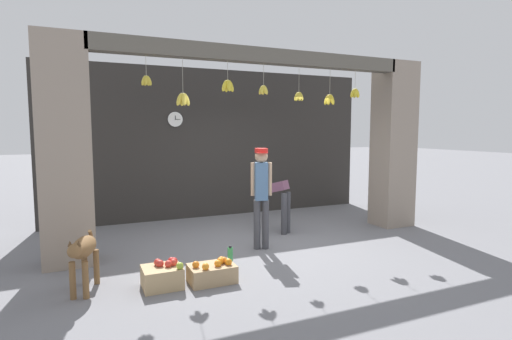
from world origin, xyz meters
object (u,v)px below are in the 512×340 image
at_px(dog, 83,252).
at_px(shopkeeper, 261,190).
at_px(fruit_crate_apples, 163,276).
at_px(wall_clock, 175,119).
at_px(fruit_crate_oranges, 212,272).
at_px(worker_stooping, 276,197).
at_px(water_bottle, 230,256).

distance_m(dog, shopkeeper, 2.81).
xyz_separation_m(shopkeeper, fruit_crate_apples, (-1.78, -0.96, -0.82)).
bearing_deg(wall_clock, fruit_crate_oranges, -95.89).
xyz_separation_m(dog, worker_stooping, (3.37, 1.61, 0.18)).
distance_m(fruit_crate_oranges, water_bottle, 0.64).
relative_size(fruit_crate_oranges, fruit_crate_apples, 1.23).
bearing_deg(worker_stooping, shopkeeper, -162.88).
bearing_deg(shopkeeper, wall_clock, -55.96).
bearing_deg(dog, worker_stooping, 132.46).
bearing_deg(wall_clock, dog, -118.69).
height_order(fruit_crate_apples, wall_clock, wall_clock).
bearing_deg(wall_clock, worker_stooping, -51.06).
relative_size(worker_stooping, water_bottle, 3.46).
bearing_deg(dog, water_bottle, 112.22).
distance_m(fruit_crate_apples, water_bottle, 1.11).
height_order(shopkeeper, water_bottle, shopkeeper).
distance_m(dog, worker_stooping, 3.74).
bearing_deg(water_bottle, fruit_crate_oranges, -131.14).
distance_m(shopkeeper, fruit_crate_oranges, 1.78).
bearing_deg(fruit_crate_apples, water_bottle, 21.03).
relative_size(dog, fruit_crate_oranges, 1.47).
bearing_deg(shopkeeper, dog, 33.53).
bearing_deg(dog, wall_clock, 168.23).
height_order(worker_stooping, wall_clock, wall_clock).
bearing_deg(water_bottle, wall_clock, 90.60).
bearing_deg(shopkeeper, worker_stooping, -111.20).
xyz_separation_m(dog, wall_clock, (1.88, 3.44, 1.66)).
bearing_deg(dog, shopkeeper, 122.55).
height_order(dog, worker_stooping, worker_stooping).
height_order(fruit_crate_oranges, wall_clock, wall_clock).
xyz_separation_m(shopkeeper, water_bottle, (-0.75, -0.57, -0.83)).
height_order(shopkeeper, fruit_crate_oranges, shopkeeper).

